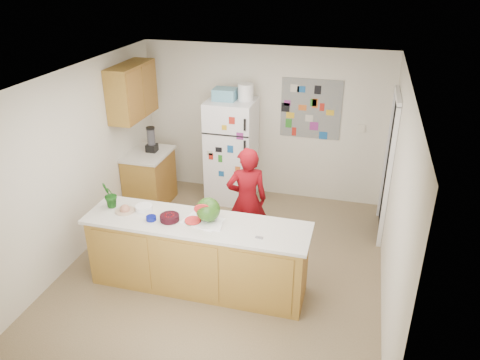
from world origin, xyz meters
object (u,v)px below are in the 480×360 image
(person, at_px, (247,200))
(cherry_bowl, at_px, (170,218))
(refrigerator, at_px, (232,151))
(watermelon, at_px, (208,210))

(person, bearing_deg, cherry_bowl, 34.65)
(person, bearing_deg, refrigerator, -87.96)
(person, bearing_deg, watermelon, 54.14)
(person, distance_m, watermelon, 0.99)
(cherry_bowl, bearing_deg, refrigerator, 88.62)
(refrigerator, height_order, cherry_bowl, refrigerator)
(watermelon, relative_size, cherry_bowl, 1.25)
(watermelon, distance_m, cherry_bowl, 0.47)
(watermelon, height_order, cherry_bowl, watermelon)
(refrigerator, distance_m, watermelon, 2.37)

